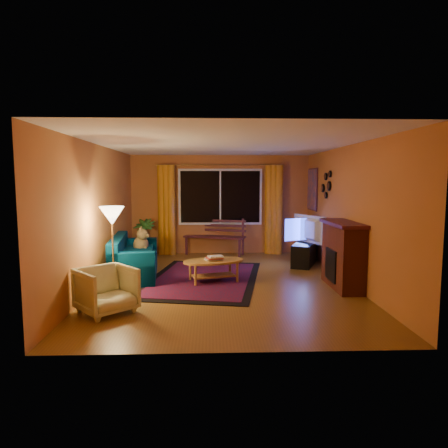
{
  "coord_description": "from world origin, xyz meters",
  "views": [
    {
      "loc": [
        -0.27,
        -7.16,
        1.87
      ],
      "look_at": [
        0.0,
        0.3,
        1.05
      ],
      "focal_mm": 32.0,
      "sensor_mm": 36.0,
      "label": 1
    }
  ],
  "objects_px": {
    "sofa": "(135,256)",
    "armchair": "(106,288)",
    "coffee_table": "(214,271)",
    "floor_lamp": "(113,251)",
    "tv_console": "(305,254)",
    "bench": "(215,246)"
  },
  "relations": [
    {
      "from": "sofa",
      "to": "armchair",
      "type": "distance_m",
      "value": 2.21
    },
    {
      "from": "sofa",
      "to": "coffee_table",
      "type": "bearing_deg",
      "value": -25.84
    },
    {
      "from": "floor_lamp",
      "to": "coffee_table",
      "type": "xyz_separation_m",
      "value": [
        1.65,
        0.72,
        -0.52
      ]
    },
    {
      "from": "floor_lamp",
      "to": "tv_console",
      "type": "height_order",
      "value": "floor_lamp"
    },
    {
      "from": "bench",
      "to": "coffee_table",
      "type": "height_order",
      "value": "bench"
    },
    {
      "from": "tv_console",
      "to": "floor_lamp",
      "type": "bearing_deg",
      "value": -125.83
    },
    {
      "from": "bench",
      "to": "sofa",
      "type": "relative_size",
      "value": 0.8
    },
    {
      "from": "bench",
      "to": "sofa",
      "type": "height_order",
      "value": "sofa"
    },
    {
      "from": "sofa",
      "to": "coffee_table",
      "type": "xyz_separation_m",
      "value": [
        1.54,
        -0.54,
        -0.18
      ]
    },
    {
      "from": "bench",
      "to": "coffee_table",
      "type": "xyz_separation_m",
      "value": [
        -0.05,
        -2.7,
        -0.02
      ]
    },
    {
      "from": "sofa",
      "to": "armchair",
      "type": "height_order",
      "value": "sofa"
    },
    {
      "from": "sofa",
      "to": "armchair",
      "type": "bearing_deg",
      "value": -96.2
    },
    {
      "from": "bench",
      "to": "armchair",
      "type": "xyz_separation_m",
      "value": [
        -1.58,
        -4.37,
        0.13
      ]
    },
    {
      "from": "floor_lamp",
      "to": "armchair",
      "type": "bearing_deg",
      "value": -82.7
    },
    {
      "from": "coffee_table",
      "to": "tv_console",
      "type": "distance_m",
      "value": 2.53
    },
    {
      "from": "sofa",
      "to": "coffee_table",
      "type": "height_order",
      "value": "sofa"
    },
    {
      "from": "sofa",
      "to": "armchair",
      "type": "relative_size",
      "value": 2.66
    },
    {
      "from": "armchair",
      "to": "floor_lamp",
      "type": "height_order",
      "value": "floor_lamp"
    },
    {
      "from": "floor_lamp",
      "to": "coffee_table",
      "type": "height_order",
      "value": "floor_lamp"
    },
    {
      "from": "floor_lamp",
      "to": "bench",
      "type": "bearing_deg",
      "value": 63.56
    },
    {
      "from": "coffee_table",
      "to": "tv_console",
      "type": "xyz_separation_m",
      "value": [
        2.05,
        1.49,
        0.04
      ]
    },
    {
      "from": "sofa",
      "to": "armchair",
      "type": "xyz_separation_m",
      "value": [
        0.01,
        -2.21,
        -0.03
      ]
    }
  ]
}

